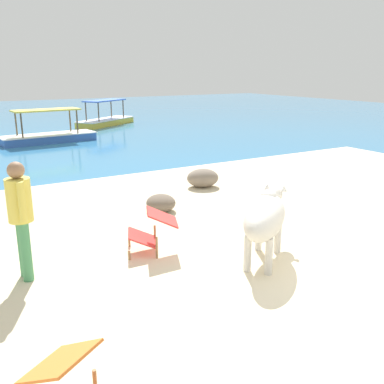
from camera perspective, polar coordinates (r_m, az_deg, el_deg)
The scene contains 9 objects.
sand_beach at distance 6.27m, azimuth 14.76°, elevation -11.05°, with size 18.00×14.00×0.04m, color beige.
water_surface at distance 26.33m, azimuth -21.72°, elevation 8.51°, with size 60.00×36.00×0.03m, color teal.
cow at distance 6.45m, azimuth 9.57°, elevation -3.18°, with size 1.65×1.47×1.04m.
deck_chair_far at distance 6.78m, azimuth -5.23°, elevation -4.77°, with size 0.91×0.79×0.68m.
person_standing at distance 6.16m, azimuth -21.53°, elevation -2.44°, with size 0.32×0.51×1.62m.
shore_rock_large at distance 10.57m, azimuth 1.41°, elevation 1.85°, with size 0.77×0.65×0.44m, color gray.
shore_rock_medium at distance 8.78m, azimuth -4.09°, elevation -1.43°, with size 0.65×0.59×0.34m, color #6B5B4C.
boat_blue at distance 18.33m, azimuth -18.28°, elevation 7.07°, with size 3.77×1.50×1.29m.
boat_yellow at distance 23.34m, azimuth -11.22°, elevation 9.25°, with size 3.68×3.03×1.29m.
Camera 1 is at (-4.10, -3.85, 2.79)m, focal length 40.79 mm.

